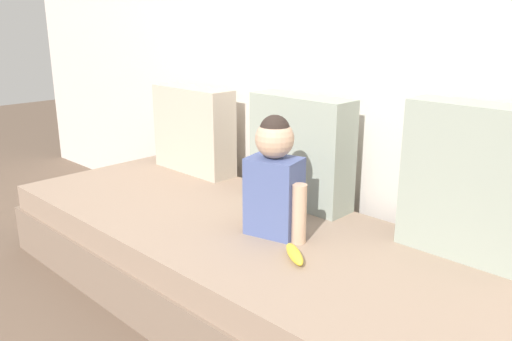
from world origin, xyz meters
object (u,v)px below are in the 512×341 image
Objects in this scene: throw_pillow_left at (194,130)px; throw_pillow_center at (301,151)px; throw_pillow_right at (468,181)px; toddler at (274,178)px; couch at (244,263)px; banana at (294,254)px.

throw_pillow_center reaches higher than throw_pillow_left.
toddler is at bearing -151.02° from throw_pillow_right.
toddler is at bearing 9.55° from couch.
throw_pillow_right is 0.70m from toddler.
couch is 14.45× the size of banana.
throw_pillow_right is at bearing 0.00° from throw_pillow_left.
throw_pillow_center is at bearing 180.00° from throw_pillow_right.
banana is (1.12, -0.46, -0.21)m from throw_pillow_left.
throw_pillow_left is at bearing 154.44° from couch.
throw_pillow_right is at bearing 49.07° from banana.
couch is 4.76× the size of throw_pillow_left.
throw_pillow_right reaches higher than couch.
throw_pillow_right is at bearing 28.98° from toddler.
throw_pillow_left is at bearing 159.57° from toddler.
throw_pillow_center is 0.37m from toddler.
couch is 0.94m from throw_pillow_left.
throw_pillow_center is 1.04× the size of toddler.
toddler reaches higher than throw_pillow_left.
banana is (-0.40, -0.46, -0.26)m from throw_pillow_right.
couch is at bearing 164.97° from banana.
toddler is 2.81× the size of banana.
throw_pillow_center is 0.63m from banana.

